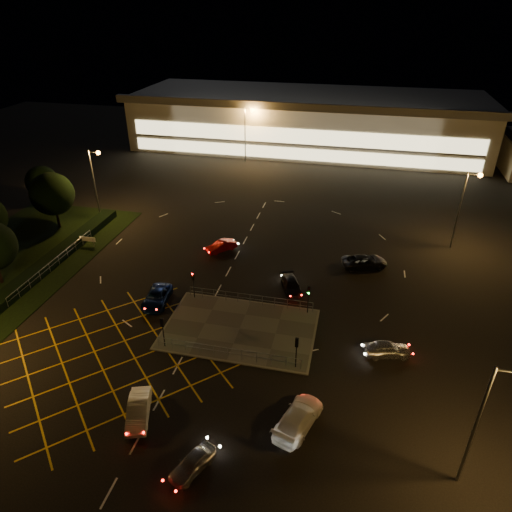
% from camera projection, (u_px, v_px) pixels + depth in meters
% --- Properties ---
extents(ground, '(180.00, 180.00, 0.00)m').
position_uv_depth(ground, '(226.00, 314.00, 45.90)').
color(ground, black).
rests_on(ground, ground).
extents(pedestrian_island, '(14.00, 9.00, 0.12)m').
position_uv_depth(pedestrian_island, '(240.00, 329.00, 43.78)').
color(pedestrian_island, '#4C4944').
rests_on(pedestrian_island, ground).
extents(grass_verge, '(18.00, 30.00, 0.08)m').
position_uv_depth(grass_verge, '(22.00, 255.00, 56.41)').
color(grass_verge, black).
rests_on(grass_verge, ground).
extents(hedge, '(2.00, 26.00, 1.00)m').
position_uv_depth(hedge, '(57.00, 256.00, 55.21)').
color(hedge, black).
rests_on(hedge, ground).
extents(supermarket, '(72.00, 26.50, 10.50)m').
position_uv_depth(supermarket, '(307.00, 120.00, 95.77)').
color(supermarket, beige).
rests_on(supermarket, ground).
extents(streetlight_se, '(1.78, 0.56, 10.03)m').
position_uv_depth(streetlight_se, '(489.00, 412.00, 26.82)').
color(streetlight_se, slate).
rests_on(streetlight_se, ground).
extents(streetlight_nw, '(1.78, 0.56, 10.03)m').
position_uv_depth(streetlight_nw, '(96.00, 175.00, 62.49)').
color(streetlight_nw, slate).
rests_on(streetlight_nw, ground).
extents(streetlight_ne, '(1.78, 0.56, 10.03)m').
position_uv_depth(streetlight_ne, '(465.00, 200.00, 54.85)').
color(streetlight_ne, slate).
rests_on(streetlight_ne, ground).
extents(streetlight_far_left, '(1.78, 0.56, 10.03)m').
position_uv_depth(streetlight_far_left, '(247.00, 128.00, 85.19)').
color(streetlight_far_left, slate).
rests_on(streetlight_far_left, ground).
extents(streetlight_far_right, '(1.78, 0.56, 10.03)m').
position_uv_depth(streetlight_far_right, '(473.00, 138.00, 79.10)').
color(streetlight_far_right, slate).
rests_on(streetlight_far_right, ground).
extents(signal_sw, '(0.28, 0.30, 3.15)m').
position_uv_depth(signal_sw, '(163.00, 326.00, 40.43)').
color(signal_sw, black).
rests_on(signal_sw, pedestrian_island).
extents(signal_se, '(0.28, 0.30, 3.15)m').
position_uv_depth(signal_se, '(297.00, 347.00, 38.09)').
color(signal_se, black).
rests_on(signal_se, pedestrian_island).
extents(signal_nw, '(0.28, 0.30, 3.15)m').
position_uv_depth(signal_nw, '(193.00, 279.00, 47.20)').
color(signal_nw, black).
rests_on(signal_nw, pedestrian_island).
extents(signal_ne, '(0.28, 0.30, 3.15)m').
position_uv_depth(signal_ne, '(309.00, 294.00, 44.86)').
color(signal_ne, black).
rests_on(signal_ne, pedestrian_island).
extents(tree_c, '(5.76, 5.76, 7.84)m').
position_uv_depth(tree_c, '(52.00, 194.00, 60.76)').
color(tree_c, black).
rests_on(tree_c, ground).
extents(tree_d, '(4.68, 4.68, 6.37)m').
position_uv_depth(tree_d, '(42.00, 182.00, 67.47)').
color(tree_d, black).
rests_on(tree_d, ground).
extents(car_near_silver, '(2.84, 3.91, 1.24)m').
position_uv_depth(car_near_silver, '(192.00, 463.00, 30.51)').
color(car_near_silver, silver).
rests_on(car_near_silver, ground).
extents(car_queue_white, '(2.83, 4.60, 1.43)m').
position_uv_depth(car_queue_white, '(139.00, 410.00, 34.34)').
color(car_queue_white, white).
rests_on(car_queue_white, ground).
extents(car_left_blue, '(2.84, 5.18, 1.38)m').
position_uv_depth(car_left_blue, '(157.00, 297.00, 47.28)').
color(car_left_blue, '#0C1A48').
rests_on(car_left_blue, ground).
extents(car_far_dkgrey, '(3.21, 4.60, 1.24)m').
position_uv_depth(car_far_dkgrey, '(291.00, 285.00, 49.38)').
color(car_far_dkgrey, black).
rests_on(car_far_dkgrey, ground).
extents(car_right_silver, '(4.38, 2.52, 1.40)m').
position_uv_depth(car_right_silver, '(387.00, 349.00, 40.31)').
color(car_right_silver, silver).
rests_on(car_right_silver, ground).
extents(car_circ_red, '(3.68, 3.81, 1.29)m').
position_uv_depth(car_circ_red, '(221.00, 246.00, 57.10)').
color(car_circ_red, maroon).
rests_on(car_circ_red, ground).
extents(car_east_grey, '(5.81, 4.13, 1.47)m').
position_uv_depth(car_east_grey, '(364.00, 261.00, 53.61)').
color(car_east_grey, black).
rests_on(car_east_grey, ground).
extents(car_approach_white, '(3.78, 5.79, 1.56)m').
position_uv_depth(car_approach_white, '(298.00, 418.00, 33.63)').
color(car_approach_white, silver).
rests_on(car_approach_white, ground).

